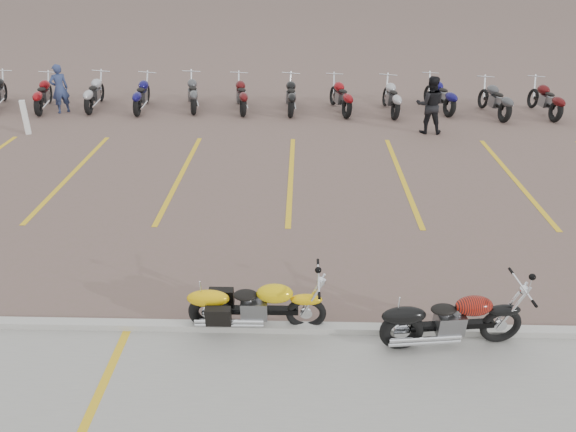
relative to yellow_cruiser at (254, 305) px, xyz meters
The scene contains 9 objects.
ground 2.03m from the yellow_cruiser, 77.99° to the left, with size 100.00×100.00×0.00m, color brown.
curb 0.55m from the yellow_cruiser, ahead, with size 60.00×0.18×0.12m, color #ADAAA3.
parking_stripes 5.97m from the yellow_cruiser, 86.03° to the left, with size 38.00×5.50×0.01m, color gold, non-canonical shape.
yellow_cruiser is the anchor object (origin of this frame).
flame_cruiser 2.77m from the yellow_cruiser, ahead, with size 2.05×0.40×0.84m.
person_a 13.35m from the yellow_cruiser, 122.85° to the left, with size 0.58×0.38×1.58m, color navy.
person_b 10.40m from the yellow_cruiser, 64.98° to the left, with size 0.81×0.63×1.68m, color black.
bollard 11.65m from the yellow_cruiser, 129.58° to the left, with size 0.15×0.15×1.00m, color white.
bg_bike_row 11.55m from the yellow_cruiser, 92.93° to the left, with size 19.07×2.07×1.10m.
Camera 1 is at (0.27, -8.68, 5.28)m, focal length 35.00 mm.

